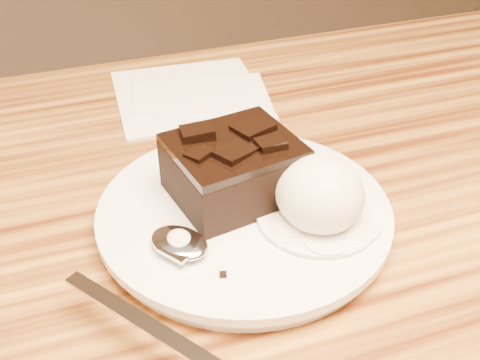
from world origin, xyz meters
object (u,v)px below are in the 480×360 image
object	(u,v)px
spoon	(179,244)
plate	(244,216)
brownie	(234,172)
napkin	(189,94)
ice_cream_scoop	(320,194)

from	to	relation	value
spoon	plate	bearing A→B (deg)	-6.87
brownie	spoon	world-z (taller)	brownie
napkin	brownie	bearing A→B (deg)	-95.78
ice_cream_scoop	spoon	size ratio (longest dim) A/B	0.39
plate	spoon	world-z (taller)	spoon
spoon	napkin	size ratio (longest dim) A/B	1.16
plate	napkin	distance (m)	0.24
plate	ice_cream_scoop	xyz separation A→B (m)	(0.05, -0.03, 0.03)
brownie	spoon	distance (m)	0.08
plate	brownie	distance (m)	0.04
plate	ice_cream_scoop	world-z (taller)	ice_cream_scoop
brownie	ice_cream_scoop	size ratio (longest dim) A/B	1.33
brownie	spoon	size ratio (longest dim) A/B	0.51
plate	spoon	size ratio (longest dim) A/B	1.27
plate	brownie	bearing A→B (deg)	96.27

